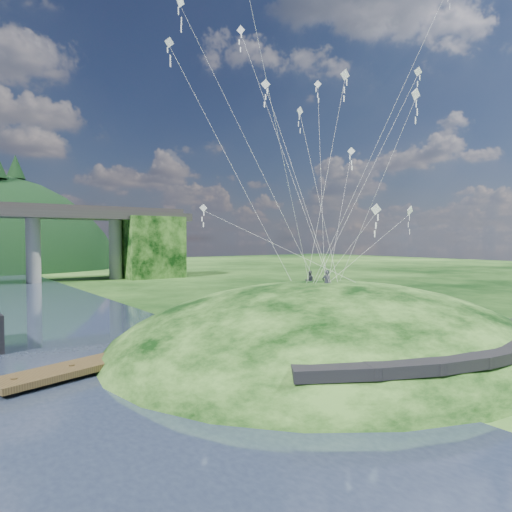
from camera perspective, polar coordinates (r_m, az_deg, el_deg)
ground at (r=30.13m, az=0.56°, el=-13.97°), size 320.00×320.00×0.00m
grass_hill at (r=37.04m, az=8.92°, el=-13.31°), size 36.00×32.00×13.00m
footpath at (r=28.83m, az=25.15°, el=-10.64°), size 22.29×5.84×0.83m
wooden_dock at (r=32.26m, az=-16.72°, el=-12.06°), size 15.83×6.70×1.13m
kite_flyers at (r=36.59m, az=7.64°, el=-1.79°), size 1.60×3.44×2.05m
kite_swarm at (r=37.54m, az=8.05°, el=18.90°), size 20.55×16.53×17.39m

